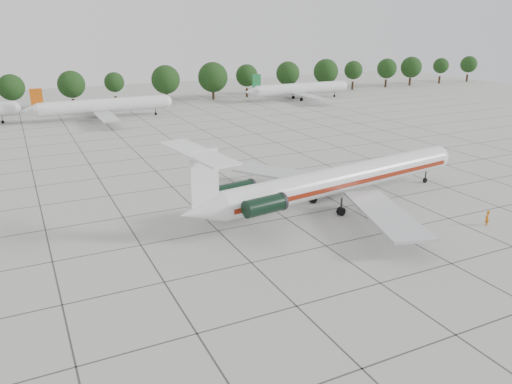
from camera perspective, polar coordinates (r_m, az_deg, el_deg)
ground at (r=54.92m, az=3.40°, el=-2.98°), size 260.00×260.00×0.00m
apron_joints at (r=67.59m, az=-2.83°, el=1.30°), size 170.00×170.00×0.02m
main_airliner at (r=57.34m, az=8.62°, el=1.25°), size 39.21×30.65×9.23m
ground_crew at (r=57.96m, az=24.90°, el=-2.72°), size 0.70×0.57×1.66m
bg_airliner_c at (r=115.27m, az=-17.00°, el=9.39°), size 28.24×27.20×7.40m
bg_airliner_d at (r=139.25m, az=5.06°, el=11.65°), size 28.24×27.20×7.40m
tree_line at (r=130.77m, az=-20.35°, el=11.46°), size 249.86×8.44×10.22m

